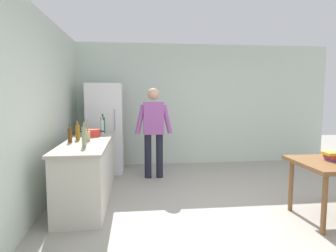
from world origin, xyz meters
TOP-DOWN VIEW (x-y plane):
  - ground_plane at (0.00, 0.00)m, footprint 14.00×14.00m
  - wall_back at (0.00, 3.00)m, footprint 6.40×0.12m
  - wall_left at (-2.60, 0.20)m, footprint 0.12×5.60m
  - kitchen_counter at (-2.00, 0.80)m, footprint 0.64×2.20m
  - refrigerator at (-1.90, 2.40)m, footprint 0.70×0.67m
  - person at (-0.95, 1.85)m, footprint 0.70×0.22m
  - cooking_pot at (-2.00, 1.23)m, footprint 0.40×0.28m
  - utensil_jar at (-2.01, 0.76)m, footprint 0.11×0.11m
  - bottle_wine_green at (-1.86, 1.62)m, footprint 0.08×0.08m
  - bottle_vinegar_tall at (-1.96, 0.24)m, footprint 0.06×0.06m
  - bottle_beer_brown at (-2.22, 0.65)m, footprint 0.06×0.06m
  - bottle_water_clear at (-1.86, 1.49)m, footprint 0.07×0.07m
  - bottle_oil_amber at (-2.16, 0.88)m, footprint 0.06×0.06m
  - book_stack at (1.20, -0.24)m, footprint 0.27×0.20m

SIDE VIEW (x-z plane):
  - ground_plane at x=0.00m, z-range 0.00..0.00m
  - kitchen_counter at x=-2.00m, z-range 0.00..0.90m
  - book_stack at x=1.20m, z-range 0.75..0.86m
  - refrigerator at x=-1.90m, z-range 0.00..1.80m
  - cooking_pot at x=-2.00m, z-range 0.90..1.02m
  - person at x=-0.95m, z-range 0.13..1.83m
  - utensil_jar at x=-2.01m, z-range 0.82..1.14m
  - bottle_beer_brown at x=-2.22m, z-range 0.88..1.14m
  - bottle_oil_amber at x=-2.16m, z-range 0.88..1.16m
  - bottle_water_clear at x=-1.86m, z-range 0.88..1.18m
  - bottle_vinegar_tall at x=-1.96m, z-range 0.88..1.20m
  - bottle_wine_green at x=-1.86m, z-range 0.88..1.22m
  - wall_back at x=0.00m, z-range 0.00..2.70m
  - wall_left at x=-2.60m, z-range 0.00..2.70m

